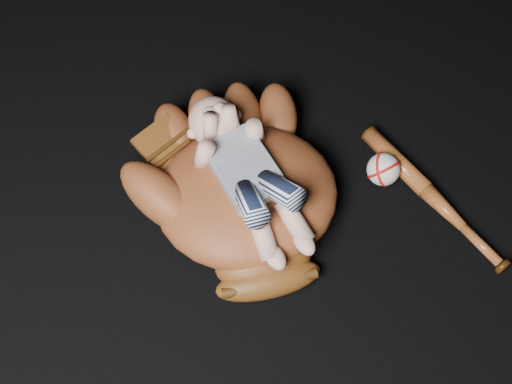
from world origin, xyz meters
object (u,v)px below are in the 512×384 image
Objects in this scene: baseball_bat at (433,197)px; baseball at (383,169)px; baseball_glove at (246,189)px; newborn_baby at (251,178)px.

baseball_bat is 5.75× the size of baseball.
baseball_bat is (0.36, -0.19, -0.06)m from baseball_glove.
baseball_glove reaches higher than baseball_bat.
baseball_bat is 0.12m from baseball.
newborn_baby reaches higher than baseball_bat.
baseball_bat is at bearing -24.06° from newborn_baby.
baseball is at bearing 1.53° from baseball_glove.
newborn_baby is (0.00, -0.01, 0.06)m from baseball_glove.
baseball is (-0.06, 0.11, 0.02)m from baseball_bat.
newborn_baby is at bearing 154.14° from baseball_bat.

